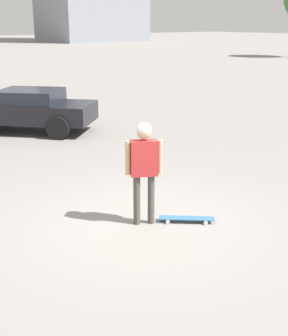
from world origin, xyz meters
TOP-DOWN VIEW (x-y plane):
  - ground_plane at (0.00, 0.00)m, footprint 220.00×220.00m
  - person at (0.00, 0.00)m, footprint 0.57×0.38m
  - skateboard at (-0.62, 0.41)m, footprint 0.85×0.75m
  - car_parked_near at (-1.27, -7.83)m, footprint 4.08×4.12m

SIDE VIEW (x-z plane):
  - ground_plane at x=0.00m, z-range 0.00..0.00m
  - skateboard at x=-0.62m, z-range 0.03..0.11m
  - car_parked_near at x=-1.27m, z-range 0.05..1.38m
  - person at x=0.00m, z-range 0.25..2.03m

